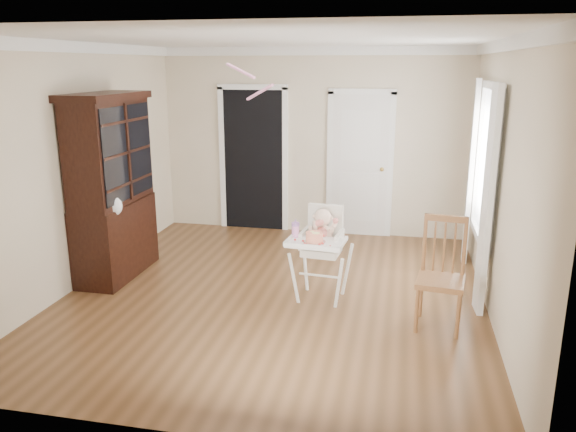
% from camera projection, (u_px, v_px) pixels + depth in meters
% --- Properties ---
extents(floor, '(5.00, 5.00, 0.00)m').
position_uv_depth(floor, '(275.00, 294.00, 6.21)').
color(floor, '#52351C').
rests_on(floor, ground).
extents(ceiling, '(5.00, 5.00, 0.00)m').
position_uv_depth(ceiling, '(273.00, 39.00, 5.50)').
color(ceiling, white).
rests_on(ceiling, wall_back).
extents(wall_back, '(4.50, 0.00, 4.50)m').
position_uv_depth(wall_back, '(313.00, 143.00, 8.22)').
color(wall_back, beige).
rests_on(wall_back, floor).
extents(wall_left, '(0.00, 5.00, 5.00)m').
position_uv_depth(wall_left, '(79.00, 166.00, 6.30)').
color(wall_left, beige).
rests_on(wall_left, floor).
extents(wall_right, '(0.00, 5.00, 5.00)m').
position_uv_depth(wall_right, '(501.00, 183.00, 5.41)').
color(wall_right, beige).
rests_on(wall_right, floor).
extents(crown_molding, '(4.50, 5.00, 0.12)m').
position_uv_depth(crown_molding, '(273.00, 45.00, 5.52)').
color(crown_molding, white).
rests_on(crown_molding, ceiling).
extents(doorway, '(1.06, 0.05, 2.22)m').
position_uv_depth(doorway, '(253.00, 157.00, 8.45)').
color(doorway, black).
rests_on(doorway, wall_back).
extents(closet_door, '(0.96, 0.09, 2.13)m').
position_uv_depth(closet_door, '(360.00, 166.00, 8.14)').
color(closet_door, white).
rests_on(closet_door, wall_back).
extents(window_right, '(0.13, 1.84, 2.30)m').
position_uv_depth(window_right, '(482.00, 174.00, 6.20)').
color(window_right, white).
rests_on(window_right, wall_right).
extents(high_chair, '(0.65, 0.78, 1.03)m').
position_uv_depth(high_chair, '(322.00, 242.00, 5.93)').
color(high_chair, white).
rests_on(high_chair, floor).
extents(baby, '(0.29, 0.22, 0.43)m').
position_uv_depth(baby, '(322.00, 229.00, 5.92)').
color(baby, beige).
rests_on(baby, high_chair).
extents(cake, '(0.23, 0.23, 0.11)m').
position_uv_depth(cake, '(314.00, 237.00, 5.66)').
color(cake, silver).
rests_on(cake, high_chair).
extents(sippy_cup, '(0.08, 0.08, 0.20)m').
position_uv_depth(sippy_cup, '(295.00, 229.00, 5.83)').
color(sippy_cup, pink).
rests_on(sippy_cup, high_chair).
extents(china_cabinet, '(0.57, 1.28, 2.15)m').
position_uv_depth(china_cabinet, '(112.00, 187.00, 6.52)').
color(china_cabinet, black).
rests_on(china_cabinet, floor).
extents(dining_chair, '(0.49, 0.49, 1.07)m').
position_uv_depth(dining_chair, '(441.00, 277.00, 5.34)').
color(dining_chair, brown).
rests_on(dining_chair, floor).
extents(streamer, '(0.39, 0.34, 0.15)m').
position_uv_depth(streamer, '(240.00, 71.00, 5.63)').
color(streamer, pink).
rests_on(streamer, ceiling).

